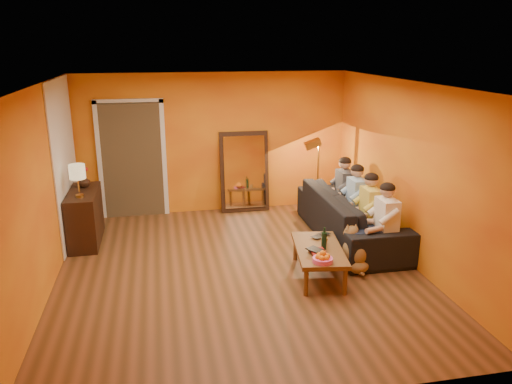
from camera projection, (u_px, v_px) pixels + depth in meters
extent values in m
cube|color=brown|center=(239.00, 271.00, 7.08)|extent=(5.00, 5.50, 0.00)
cube|color=white|center=(237.00, 84.00, 6.33)|extent=(5.00, 5.50, 0.00)
cube|color=orange|center=(214.00, 143.00, 9.29)|extent=(5.00, 0.00, 2.60)
cube|color=orange|center=(41.00, 193.00, 6.24)|extent=(0.00, 5.50, 2.60)
cube|color=orange|center=(409.00, 173.00, 7.17)|extent=(0.00, 5.50, 2.60)
cube|color=white|center=(65.00, 162.00, 7.88)|extent=(0.02, 1.90, 2.58)
cube|color=#3F2D19|center=(133.00, 159.00, 9.16)|extent=(1.06, 0.30, 2.10)
cube|color=white|center=(100.00, 162.00, 8.94)|extent=(0.08, 0.06, 2.20)
cube|color=white|center=(164.00, 159.00, 9.15)|extent=(0.08, 0.06, 2.20)
cube|color=white|center=(128.00, 101.00, 8.73)|extent=(1.22, 0.06, 0.08)
cube|color=black|center=(244.00, 172.00, 9.43)|extent=(0.92, 0.27, 1.51)
cube|color=white|center=(245.00, 172.00, 9.40)|extent=(0.78, 0.21, 1.35)
cube|color=black|center=(85.00, 217.00, 8.00)|extent=(0.44, 1.18, 0.85)
imported|color=black|center=(351.00, 216.00, 8.14)|extent=(2.68, 1.05, 0.78)
cylinder|color=black|center=(324.00, 238.00, 6.72)|extent=(0.07, 0.07, 0.31)
imported|color=#B27F3F|center=(325.00, 241.00, 6.93)|extent=(0.11, 0.11, 0.09)
imported|color=black|center=(323.00, 237.00, 7.17)|extent=(0.39, 0.35, 0.03)
imported|color=black|center=(311.00, 254.00, 6.58)|extent=(0.20, 0.26, 0.02)
imported|color=red|center=(311.00, 252.00, 6.59)|extent=(0.20, 0.27, 0.02)
imported|color=black|center=(311.00, 251.00, 6.56)|extent=(0.24, 0.26, 0.02)
imported|color=black|center=(84.00, 181.00, 8.08)|extent=(0.20, 0.20, 0.21)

